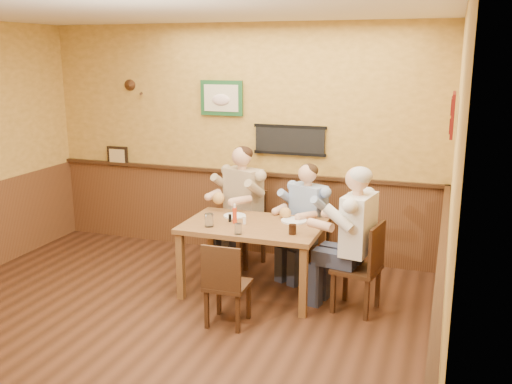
% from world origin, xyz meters
% --- Properties ---
extents(room, '(5.02, 5.03, 2.81)m').
position_xyz_m(room, '(0.13, 0.17, 1.69)').
color(room, '#331B0F').
rests_on(room, ground).
extents(dining_table, '(1.40, 0.90, 0.75)m').
position_xyz_m(dining_table, '(0.61, 1.29, 0.66)').
color(dining_table, brown).
rests_on(dining_table, ground).
extents(chair_back_left, '(0.52, 0.52, 0.89)m').
position_xyz_m(chair_back_left, '(0.23, 2.06, 0.44)').
color(chair_back_left, '#3E2513').
rests_on(chair_back_left, ground).
extents(chair_back_right, '(0.49, 0.49, 0.81)m').
position_xyz_m(chair_back_right, '(1.03, 1.95, 0.40)').
color(chair_back_right, '#3E2513').
rests_on(chair_back_right, ground).
extents(chair_right_end, '(0.48, 0.48, 0.90)m').
position_xyz_m(chair_right_end, '(1.70, 1.22, 0.45)').
color(chair_right_end, '#3E2513').
rests_on(chair_right_end, ground).
extents(chair_near_side, '(0.38, 0.38, 0.80)m').
position_xyz_m(chair_near_side, '(0.63, 0.55, 0.40)').
color(chair_near_side, '#3E2513').
rests_on(chair_near_side, ground).
extents(diner_tan_shirt, '(0.75, 0.75, 1.27)m').
position_xyz_m(diner_tan_shirt, '(0.23, 2.06, 0.63)').
color(diner_tan_shirt, tan).
rests_on(diner_tan_shirt, ground).
extents(diner_blue_polo, '(0.70, 0.70, 1.15)m').
position_xyz_m(diner_blue_polo, '(1.03, 1.95, 0.58)').
color(diner_blue_polo, '#869FC9').
rests_on(diner_blue_polo, ground).
extents(diner_white_elder, '(0.69, 0.69, 1.28)m').
position_xyz_m(diner_white_elder, '(1.70, 1.22, 0.64)').
color(diner_white_elder, white).
rests_on(diner_white_elder, ground).
extents(water_glass_left, '(0.10, 0.10, 0.13)m').
position_xyz_m(water_glass_left, '(0.23, 1.06, 0.82)').
color(water_glass_left, silver).
rests_on(water_glass_left, dining_table).
extents(water_glass_mid, '(0.09, 0.09, 0.11)m').
position_xyz_m(water_glass_mid, '(0.59, 0.92, 0.80)').
color(water_glass_mid, silver).
rests_on(water_glass_mid, dining_table).
extents(cola_tumbler, '(0.09, 0.09, 0.10)m').
position_xyz_m(cola_tumbler, '(1.09, 1.09, 0.80)').
color(cola_tumbler, black).
rests_on(cola_tumbler, dining_table).
extents(hot_sauce_bottle, '(0.06, 0.06, 0.18)m').
position_xyz_m(hot_sauce_bottle, '(0.43, 1.25, 0.84)').
color(hot_sauce_bottle, red).
rests_on(hot_sauce_bottle, dining_table).
extents(salt_shaker, '(0.04, 0.04, 0.08)m').
position_xyz_m(salt_shaker, '(0.53, 1.26, 0.79)').
color(salt_shaker, white).
rests_on(salt_shaker, dining_table).
extents(pepper_shaker, '(0.04, 0.04, 0.08)m').
position_xyz_m(pepper_shaker, '(0.36, 1.29, 0.79)').
color(pepper_shaker, black).
rests_on(pepper_shaker, dining_table).
extents(plate_far_left, '(0.24, 0.24, 0.02)m').
position_xyz_m(plate_far_left, '(0.34, 1.48, 0.76)').
color(plate_far_left, silver).
rests_on(plate_far_left, dining_table).
extents(plate_far_right, '(0.31, 0.31, 0.02)m').
position_xyz_m(plate_far_right, '(0.99, 1.51, 0.76)').
color(plate_far_right, white).
rests_on(plate_far_right, dining_table).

